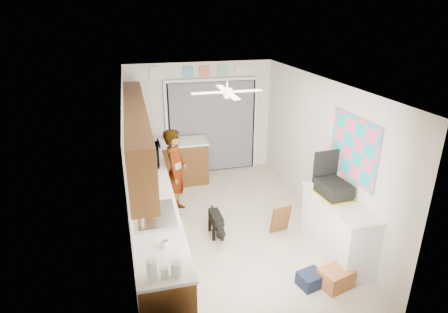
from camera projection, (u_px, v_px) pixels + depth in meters
floor at (230, 226)px, 6.56m from camera, size 5.00×5.00×0.00m
ceiling at (231, 83)px, 5.64m from camera, size 5.00×5.00×0.00m
wall_back at (201, 119)px, 8.35m from camera, size 3.20×0.00×3.20m
wall_front at (293, 247)px, 3.84m from camera, size 3.20×0.00×3.20m
wall_left at (129, 169)px, 5.73m from camera, size 0.00×5.00×5.00m
wall_right at (319, 151)px, 6.47m from camera, size 0.00×5.00×5.00m
left_base_cabinets at (153, 212)px, 6.09m from camera, size 0.60×4.80×0.90m
left_countertop at (151, 186)px, 5.92m from camera, size 0.62×4.80×0.04m
upper_cabinets at (137, 130)px, 5.75m from camera, size 0.32×4.00×0.80m
sink_basin at (157, 216)px, 5.01m from camera, size 0.50×0.76×0.06m
faucet at (142, 211)px, 4.93m from camera, size 0.03×0.03×0.22m
peninsula_base at (183, 162)px, 8.08m from camera, size 1.00×0.60×0.90m
peninsula_top at (182, 142)px, 7.91m from camera, size 1.04×0.64×0.04m
back_opening_recess at (212, 127)px, 8.46m from camera, size 2.00×0.06×2.10m
curtain_panel at (213, 128)px, 8.42m from camera, size 1.90×0.03×2.05m
door_trim_left at (167, 131)px, 8.20m from camera, size 0.06×0.04×2.10m
door_trim_right at (255, 124)px, 8.66m from camera, size 0.06×0.04×2.10m
door_trim_head at (212, 80)px, 8.04m from camera, size 2.10×0.04×0.06m
header_frame_1 at (188, 72)px, 7.89m from camera, size 0.22×0.02×0.22m
header_frame_2 at (205, 72)px, 7.97m from camera, size 0.22×0.02×0.22m
header_frame_3 at (223, 71)px, 8.06m from camera, size 0.22×0.02×0.22m
header_frame_4 at (241, 70)px, 8.15m from camera, size 0.22×0.02×0.22m
route66_sign at (155, 73)px, 7.72m from camera, size 0.22×0.02×0.26m
right_counter_base at (337, 229)px, 5.62m from camera, size 0.50×1.40×0.90m
right_counter_top at (340, 202)px, 5.45m from camera, size 0.54×1.44×0.04m
abstract_painting at (353, 149)px, 5.41m from camera, size 0.03×1.15×0.95m
ceiling_fan at (227, 92)px, 5.89m from camera, size 1.14×1.14×0.24m
microwave at (147, 156)px, 6.66m from camera, size 0.42×0.61×0.33m
cup at (164, 244)px, 4.36m from camera, size 0.14×0.14×0.08m
jar_a at (176, 269)px, 3.88m from camera, size 0.14×0.14×0.15m
jar_b at (165, 272)px, 3.86m from camera, size 0.10×0.10×0.12m
paper_towel_roll at (152, 270)px, 3.81m from camera, size 0.14×0.14×0.23m
suitcase at (334, 189)px, 5.55m from camera, size 0.41×0.52×0.21m
suitcase_rim at (333, 195)px, 5.59m from camera, size 0.48×0.61×0.02m
suitcase_lid at (326, 166)px, 5.72m from camera, size 0.42×0.06×0.50m
cardboard_box at (336, 278)px, 5.08m from camera, size 0.50×0.42×0.27m
navy_crate at (311, 279)px, 5.10m from camera, size 0.38×0.34×0.20m
cabinet_door_panel at (281, 220)px, 6.25m from camera, size 0.36×0.18×0.51m
man at (176, 172)px, 6.74m from camera, size 0.57×0.68×1.61m
dog at (216, 223)px, 6.21m from camera, size 0.26×0.58×0.46m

